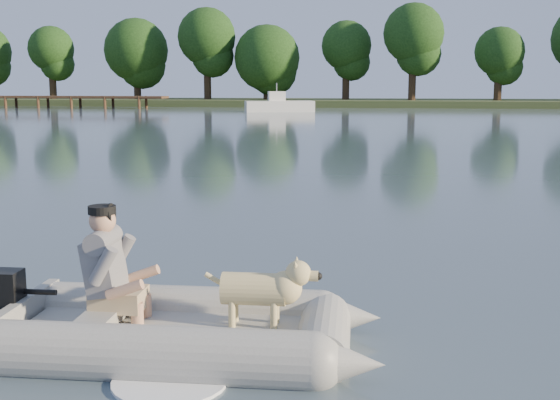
% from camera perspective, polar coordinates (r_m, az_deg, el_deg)
% --- Properties ---
extents(water, '(160.00, 160.00, 0.00)m').
position_cam_1_polar(water, '(6.07, -6.77, -10.79)').
color(water, slate).
rests_on(water, ground).
extents(shore_bank, '(160.00, 12.00, 0.70)m').
position_cam_1_polar(shore_bank, '(67.53, 7.42, 7.80)').
color(shore_bank, '#47512D').
rests_on(shore_bank, water).
extents(dock, '(18.00, 2.00, 1.04)m').
position_cam_1_polar(dock, '(63.77, -17.09, 7.62)').
color(dock, '#4C331E').
rests_on(dock, water).
extents(treeline, '(84.66, 7.35, 9.27)m').
position_cam_1_polar(treeline, '(66.76, 12.54, 11.97)').
color(treeline, '#332316').
rests_on(treeline, shore_bank).
extents(dinghy, '(4.12, 2.72, 1.23)m').
position_cam_1_polar(dinghy, '(5.60, -8.04, -6.99)').
color(dinghy, gray).
rests_on(dinghy, water).
extents(man, '(0.66, 0.58, 0.95)m').
position_cam_1_polar(man, '(5.78, -13.93, -4.93)').
color(man, slate).
rests_on(man, dinghy).
extents(dog, '(0.83, 0.33, 0.55)m').
position_cam_1_polar(dog, '(5.55, -2.13, -7.69)').
color(dog, '#D2BF79').
rests_on(dog, dinghy).
extents(outboard_motor, '(0.38, 0.27, 0.70)m').
position_cam_1_polar(outboard_motor, '(6.19, -21.41, -8.31)').
color(outboard_motor, black).
rests_on(outboard_motor, dinghy).
extents(motorboat, '(5.64, 3.46, 2.23)m').
position_cam_1_polar(motorboat, '(52.96, -0.05, 8.28)').
color(motorboat, white).
rests_on(motorboat, water).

